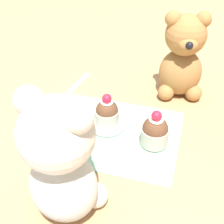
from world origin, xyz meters
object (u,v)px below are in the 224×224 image
object	(u,v)px
teddy_bear_tan	(183,57)
cupcake_near_cream_bear	(155,131)
teaspoon	(75,86)
teddy_bear_cream	(61,160)
saucer_plate	(107,124)
cupcake_near_tan_bear	(107,113)

from	to	relation	value
teddy_bear_tan	cupcake_near_cream_bear	xyz separation A→B (m)	(0.02, 0.20, -0.06)
teaspoon	cupcake_near_cream_bear	bearing A→B (deg)	-115.42
teddy_bear_cream	teddy_bear_tan	bearing A→B (deg)	-96.64
teddy_bear_tan	saucer_plate	bearing A→B (deg)	-140.00
cupcake_near_cream_bear	saucer_plate	world-z (taller)	cupcake_near_cream_bear
cupcake_near_cream_bear	saucer_plate	bearing A→B (deg)	-14.20
teddy_bear_tan	cupcake_near_tan_bear	size ratio (longest dim) A/B	2.81
teddy_bear_cream	teaspoon	size ratio (longest dim) A/B	1.59
cupcake_near_cream_bear	saucer_plate	xyz separation A→B (m)	(0.10, -0.03, -0.03)
teddy_bear_tan	teaspoon	xyz separation A→B (m)	(0.25, 0.04, -0.09)
teddy_bear_cream	saucer_plate	size ratio (longest dim) A/B	2.86
saucer_plate	teaspoon	xyz separation A→B (m)	(0.12, -0.12, -0.01)
teddy_bear_cream	cupcake_near_cream_bear	world-z (taller)	teddy_bear_cream
teddy_bear_tan	teaspoon	distance (m)	0.27
cupcake_near_cream_bear	teddy_bear_tan	bearing A→B (deg)	-96.67
saucer_plate	cupcake_near_tan_bear	size ratio (longest dim) A/B	1.08
teddy_bear_tan	saucer_plate	distance (m)	0.23
teddy_bear_cream	saucer_plate	xyz separation A→B (m)	(-0.00, -0.21, -0.10)
teddy_bear_cream	cupcake_near_cream_bear	distance (m)	0.22
teaspoon	saucer_plate	bearing A→B (deg)	-127.28
cupcake_near_cream_bear	teaspoon	size ratio (longest dim) A/B	0.55
saucer_plate	teaspoon	world-z (taller)	saucer_plate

